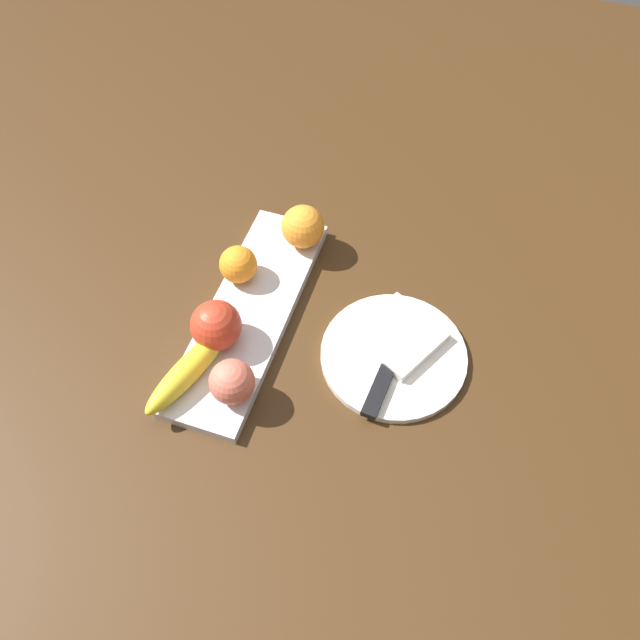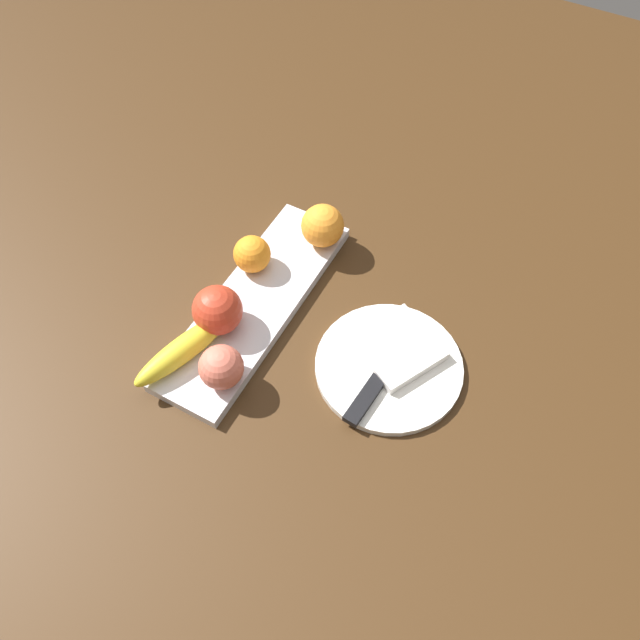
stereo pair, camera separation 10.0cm
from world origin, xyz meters
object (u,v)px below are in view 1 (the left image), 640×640
Objects in this scene: orange_near_apple at (238,264)px; folded_napkin at (399,336)px; apple at (216,325)px; knife at (382,384)px; orange_near_banana at (303,227)px; fruit_tray at (249,314)px; banana at (189,369)px; peach at (232,382)px; dinner_plate at (393,355)px.

orange_near_apple is 0.55× the size of folded_napkin.
apple is 0.27m from knife.
orange_near_banana is (0.11, -0.08, 0.01)m from orange_near_apple.
apple reaches higher than orange_near_banana.
folded_napkin is at bearing -83.28° from fruit_tray.
banana reaches higher than fruit_tray.
apple is 0.08m from banana.
folded_napkin is 0.64× the size of knife.
orange_near_banana is 0.32m from knife.
fruit_tray is 2.37× the size of banana.
orange_near_banana is at bearing -176.59° from banana.
knife is (-0.23, -0.21, -0.04)m from orange_near_banana.
knife is at bearing 177.53° from folded_napkin.
apple is (-0.07, 0.02, 0.05)m from fruit_tray.
peach is 0.59× the size of folded_napkin.
fruit_tray is at bearing 168.26° from orange_near_banana.
peach is (-0.01, -0.08, 0.01)m from banana.
apple is 0.25m from orange_near_banana.
folded_napkin is (0.03, -0.25, 0.01)m from fruit_tray.
peach is (-0.32, -0.00, -0.00)m from orange_near_banana.
banana is 0.79× the size of dinner_plate.
fruit_tray is 0.09m from apple.
folded_napkin is at bearing -70.48° from apple.
banana reaches higher than dinner_plate.
fruit_tray is 0.15m from banana.
fruit_tray is 0.25m from knife.
knife is at bearing 122.69° from banana.
knife is (0.09, -0.21, -0.04)m from peach.
fruit_tray is 5.42× the size of apple.
orange_near_apple is 0.30m from dinner_plate.
dinner_plate is 1.29× the size of knife.
banana is at bearing 166.66° from orange_near_banana.
dinner_plate is 0.06m from knife.
orange_near_banana reaches higher than banana.
orange_near_banana reaches higher than knife.
fruit_tray is at bearing 96.72° from folded_napkin.
folded_napkin is at bearing 0.00° from dinner_plate.
knife is at bearing -104.19° from fruit_tray.
apple is at bearing -174.70° from banana.
dinner_plate is at bearing 133.17° from banana.
fruit_tray is 0.09m from orange_near_apple.
fruit_tray is 1.87× the size of dinner_plate.
folded_napkin is at bearing -123.78° from orange_near_banana.
apple is 0.13m from orange_near_apple.
banana is at bearing 116.42° from dinner_plate.
folded_napkin reaches higher than knife.
dinner_plate is at bearing -90.00° from fruit_tray.
orange_near_banana is at bearing 56.22° from folded_napkin.
banana is 2.44× the size of orange_near_banana.
orange_near_banana is at bearing 51.12° from dinner_plate.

